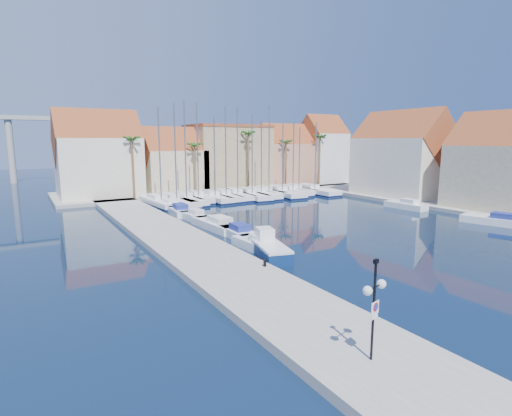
% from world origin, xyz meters
% --- Properties ---
extents(ground, '(260.00, 260.00, 0.00)m').
position_xyz_m(ground, '(0.00, 0.00, 0.00)').
color(ground, black).
rests_on(ground, ground).
extents(quay_west, '(6.00, 77.00, 0.50)m').
position_xyz_m(quay_west, '(-9.00, 13.50, 0.25)').
color(quay_west, gray).
rests_on(quay_west, ground).
extents(shore_north, '(54.00, 16.00, 0.50)m').
position_xyz_m(shore_north, '(10.00, 48.00, 0.25)').
color(shore_north, gray).
rests_on(shore_north, ground).
extents(shore_east, '(12.00, 60.00, 0.50)m').
position_xyz_m(shore_east, '(32.00, 15.00, 0.25)').
color(shore_east, gray).
rests_on(shore_east, ground).
extents(lamp_post, '(1.40, 0.62, 4.19)m').
position_xyz_m(lamp_post, '(-9.27, -8.94, 3.25)').
color(lamp_post, black).
rests_on(lamp_post, quay_west).
extents(bollard, '(0.22, 0.22, 0.54)m').
position_xyz_m(bollard, '(-6.61, 3.40, 0.77)').
color(bollard, black).
rests_on(bollard, quay_west).
extents(fishing_boat, '(3.37, 6.21, 2.07)m').
position_xyz_m(fishing_boat, '(-4.03, 6.99, 0.69)').
color(fishing_boat, navy).
rests_on(fishing_boat, ground).
extents(motorboat_west_0, '(2.18, 5.82, 1.40)m').
position_xyz_m(motorboat_west_0, '(-3.94, 8.71, 0.51)').
color(motorboat_west_0, white).
rests_on(motorboat_west_0, ground).
extents(motorboat_west_1, '(2.12, 6.02, 1.40)m').
position_xyz_m(motorboat_west_1, '(-3.27, 13.73, 0.51)').
color(motorboat_west_1, white).
rests_on(motorboat_west_1, ground).
extents(motorboat_west_2, '(2.79, 7.61, 1.40)m').
position_xyz_m(motorboat_west_2, '(-3.36, 18.12, 0.51)').
color(motorboat_west_2, white).
rests_on(motorboat_west_2, ground).
extents(motorboat_west_3, '(2.08, 5.19, 1.40)m').
position_xyz_m(motorboat_west_3, '(-3.75, 23.37, 0.51)').
color(motorboat_west_3, white).
rests_on(motorboat_west_3, ground).
extents(motorboat_west_4, '(2.76, 6.73, 1.40)m').
position_xyz_m(motorboat_west_4, '(-3.88, 28.15, 0.51)').
color(motorboat_west_4, white).
rests_on(motorboat_west_4, ground).
extents(motorboat_west_5, '(2.27, 6.98, 1.40)m').
position_xyz_m(motorboat_west_5, '(-3.60, 32.71, 0.51)').
color(motorboat_west_5, white).
rests_on(motorboat_west_5, ground).
extents(motorboat_east_0, '(3.99, 7.40, 1.40)m').
position_xyz_m(motorboat_east_0, '(24.03, 4.12, 0.51)').
color(motorboat_east_0, white).
rests_on(motorboat_east_0, ground).
extents(motorboat_east_1, '(2.18, 5.89, 1.40)m').
position_xyz_m(motorboat_east_1, '(24.01, 16.28, 0.51)').
color(motorboat_east_1, white).
rests_on(motorboat_east_1, ground).
extents(sailboat_0, '(3.47, 10.61, 13.62)m').
position_xyz_m(sailboat_0, '(-4.05, 35.57, 0.59)').
color(sailboat_0, white).
rests_on(sailboat_0, ground).
extents(sailboat_1, '(3.88, 11.33, 14.18)m').
position_xyz_m(sailboat_1, '(-1.90, 35.39, 0.59)').
color(sailboat_1, white).
rests_on(sailboat_1, ground).
extents(sailboat_2, '(3.18, 11.08, 14.69)m').
position_xyz_m(sailboat_2, '(-0.08, 36.19, 0.60)').
color(sailboat_2, white).
rests_on(sailboat_2, ground).
extents(sailboat_3, '(2.60, 8.75, 14.63)m').
position_xyz_m(sailboat_3, '(2.04, 36.53, 0.65)').
color(sailboat_3, white).
rests_on(sailboat_3, ground).
extents(sailboat_4, '(2.80, 9.68, 12.52)m').
position_xyz_m(sailboat_4, '(4.42, 35.91, 0.59)').
color(sailboat_4, white).
rests_on(sailboat_4, ground).
extents(sailboat_5, '(3.01, 9.76, 14.24)m').
position_xyz_m(sailboat_5, '(6.46, 36.17, 0.62)').
color(sailboat_5, white).
rests_on(sailboat_5, ground).
extents(sailboat_6, '(3.51, 10.26, 14.25)m').
position_xyz_m(sailboat_6, '(8.69, 36.54, 0.61)').
color(sailboat_6, white).
rests_on(sailboat_6, ground).
extents(sailboat_7, '(3.60, 10.76, 13.18)m').
position_xyz_m(sailboat_7, '(10.75, 35.59, 0.58)').
color(sailboat_7, white).
rests_on(sailboat_7, ground).
extents(sailboat_8, '(3.52, 10.83, 12.50)m').
position_xyz_m(sailboat_8, '(12.74, 36.10, 0.57)').
color(sailboat_8, white).
rests_on(sailboat_8, ground).
extents(sailboat_9, '(2.92, 8.84, 14.67)m').
position_xyz_m(sailboat_9, '(14.67, 36.85, 0.65)').
color(sailboat_9, white).
rests_on(sailboat_9, ground).
extents(sailboat_10, '(4.01, 12.12, 11.85)m').
position_xyz_m(sailboat_10, '(16.70, 35.93, 0.56)').
color(sailboat_10, white).
rests_on(sailboat_10, ground).
extents(sailboat_11, '(2.70, 9.68, 12.19)m').
position_xyz_m(sailboat_11, '(19.04, 36.10, 0.59)').
color(sailboat_11, white).
rests_on(sailboat_11, ground).
extents(sailboat_12, '(2.92, 8.78, 11.35)m').
position_xyz_m(sailboat_12, '(20.86, 36.84, 0.59)').
color(sailboat_12, white).
rests_on(sailboat_12, ground).
extents(sailboat_13, '(3.35, 11.78, 12.15)m').
position_xyz_m(sailboat_13, '(22.97, 35.25, 0.56)').
color(sailboat_13, white).
rests_on(sailboat_13, ground).
extents(building_0, '(12.30, 9.00, 13.50)m').
position_xyz_m(building_0, '(-10.00, 47.00, 6.52)').
color(building_0, beige).
rests_on(building_0, shore_north).
extents(building_1, '(10.30, 8.00, 11.00)m').
position_xyz_m(building_1, '(2.00, 47.00, 5.30)').
color(building_1, tan).
rests_on(building_1, shore_north).
extents(building_2, '(14.20, 10.20, 11.50)m').
position_xyz_m(building_2, '(13.00, 48.00, 6.26)').
color(building_2, '#9A825F').
rests_on(building_2, shore_north).
extents(building_3, '(10.30, 8.00, 12.00)m').
position_xyz_m(building_3, '(25.00, 47.00, 5.86)').
color(building_3, tan).
rests_on(building_3, shore_north).
extents(building_4, '(8.30, 8.00, 14.00)m').
position_xyz_m(building_4, '(34.00, 46.00, 6.97)').
color(building_4, silver).
rests_on(building_4, shore_north).
extents(building_5, '(9.00, 12.30, 12.50)m').
position_xyz_m(building_5, '(32.00, 8.00, 5.96)').
color(building_5, tan).
rests_on(building_5, shore_east).
extents(building_6, '(9.00, 14.30, 13.50)m').
position_xyz_m(building_6, '(32.00, 24.00, 6.52)').
color(building_6, beige).
rests_on(building_6, shore_east).
extents(palm_0, '(2.60, 2.60, 10.15)m').
position_xyz_m(palm_0, '(-6.00, 42.00, 9.08)').
color(palm_0, brown).
rests_on(palm_0, shore_north).
extents(palm_1, '(2.60, 2.60, 9.15)m').
position_xyz_m(palm_1, '(4.00, 42.00, 8.14)').
color(palm_1, brown).
rests_on(palm_1, shore_north).
extents(palm_2, '(2.60, 2.60, 11.15)m').
position_xyz_m(palm_2, '(14.00, 42.00, 10.02)').
color(palm_2, brown).
rests_on(palm_2, shore_north).
extents(palm_3, '(2.60, 2.60, 9.65)m').
position_xyz_m(palm_3, '(22.00, 42.00, 8.61)').
color(palm_3, brown).
rests_on(palm_3, shore_north).
extents(palm_4, '(2.60, 2.60, 10.65)m').
position_xyz_m(palm_4, '(30.00, 42.00, 9.55)').
color(palm_4, brown).
rests_on(palm_4, shore_north).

